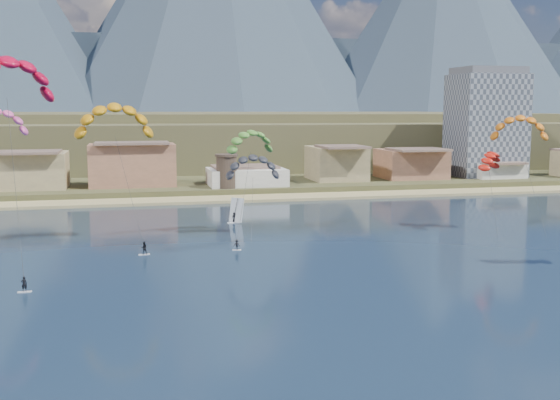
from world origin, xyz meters
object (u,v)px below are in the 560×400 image
apartment_tower (486,123)px  kitesurfer_green (250,139)px  watchtower (226,171)px  kitesurfer_yellow (114,116)px  windsurfer (235,215)px  kitesurfer_red (6,72)px

apartment_tower → kitesurfer_green: size_ratio=1.52×
watchtower → kitesurfer_green: 54.02m
apartment_tower → kitesurfer_yellow: apartment_tower is taller
kitesurfer_green → windsurfer: (-0.84, 12.16, -15.26)m
watchtower → kitesurfer_red: (-39.62, -73.95, 20.36)m
kitesurfer_red → watchtower: bearing=61.8°
apartment_tower → kitesurfer_yellow: (-106.38, -69.71, 3.07)m
watchtower → kitesurfer_red: 86.33m
apartment_tower → kitesurfer_green: 107.05m
watchtower → windsurfer: (-4.42, -40.73, -4.83)m
kitesurfer_yellow → apartment_tower: bearing=33.2°
kitesurfer_red → kitesurfer_yellow: kitesurfer_red is taller
watchtower → kitesurfer_green: (-3.58, -52.89, 10.43)m
kitesurfer_red → kitesurfer_yellow: size_ratio=1.22×
kitesurfer_red → kitesurfer_green: kitesurfer_red is taller
apartment_tower → watchtower: 82.02m
kitesurfer_red → kitesurfer_green: bearing=30.3°
apartment_tower → windsurfer: 101.91m
windsurfer → kitesurfer_red: bearing=-136.7°
kitesurfer_green → windsurfer: 19.53m
kitesurfer_red → windsurfer: kitesurfer_red is taller
kitesurfer_yellow → windsurfer: (21.96, 14.98, -19.35)m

